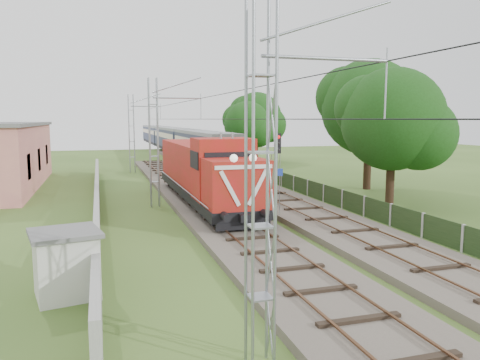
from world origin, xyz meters
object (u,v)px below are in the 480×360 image
object	(u,v)px
coach_rake	(172,138)
locomotive	(204,171)
signal_post	(277,161)
relay_hut	(66,263)

from	to	relation	value
coach_rake	locomotive	bearing A→B (deg)	-96.20
coach_rake	signal_post	xyz separation A→B (m)	(-2.25, -51.66, 0.78)
locomotive	relay_hut	distance (m)	15.61
locomotive	coach_rake	world-z (taller)	locomotive
signal_post	relay_hut	distance (m)	13.17
coach_rake	relay_hut	world-z (taller)	coach_rake
locomotive	relay_hut	xyz separation A→B (m)	(-7.40, -13.69, -1.21)
coach_rake	signal_post	size ratio (longest dim) A/B	14.11
signal_post	relay_hut	size ratio (longest dim) A/B	2.01
signal_post	relay_hut	xyz separation A→B (m)	(-10.15, -8.09, -2.25)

